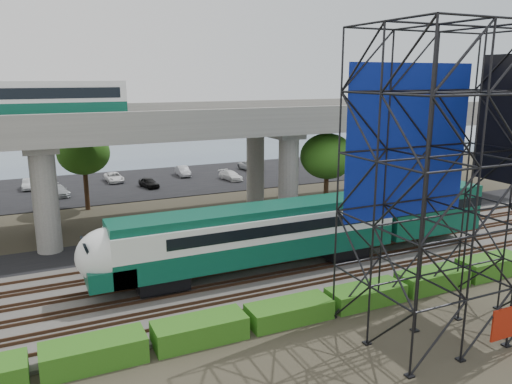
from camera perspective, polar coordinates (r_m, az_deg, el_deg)
name	(u,v)px	position (r m, az deg, el deg)	size (l,w,h in m)	color
ground	(240,293)	(30.68, -1.79, -11.44)	(140.00, 140.00, 0.00)	#474233
ballast_bed	(228,279)	(32.34, -3.20, -9.93)	(90.00, 12.00, 0.20)	slate
service_road	(188,241)	(39.88, -7.75, -5.59)	(90.00, 5.00, 0.08)	black
parking_lot	(130,184)	(62.00, -14.22, 0.89)	(90.00, 18.00, 0.08)	black
harbor_water	(103,158)	(83.40, -17.11, 3.76)	(140.00, 40.00, 0.03)	#3F4F68
rail_tracks	(228,277)	(32.27, -3.21, -9.63)	(90.00, 9.52, 0.16)	#472D1E
commuter_train	(289,229)	(33.11, 3.74, -4.25)	(29.30, 3.06, 4.30)	black
overpass	(158,131)	(43.17, -11.14, 6.85)	(80.00, 12.00, 12.40)	#9E9B93
scaffold_tower	(449,186)	(26.29, 21.21, 0.65)	(9.36, 6.36, 15.00)	black
hedge_strip	(289,311)	(27.35, 3.84, -13.38)	(34.60, 1.80, 1.20)	#2F6116
trees	(111,165)	(42.93, -16.21, 2.97)	(40.94, 16.94, 7.69)	#382314
suv	(135,238)	(38.93, -13.69, -5.18)	(2.31, 5.01, 1.39)	black
parked_cars	(143,178)	(61.91, -12.78, 1.54)	(35.10, 9.40, 1.25)	silver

